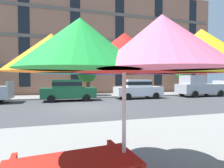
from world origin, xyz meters
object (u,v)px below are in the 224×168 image
at_px(sedan_white, 138,88).
at_px(pickup_silver_midblock, 199,87).
at_px(street_tree_right, 183,74).
at_px(sedan_green, 68,90).
at_px(street_tree_middle, 87,71).
at_px(patio_umbrella, 124,55).

distance_m(sedan_white, pickup_silver_midblock, 6.99).
xyz_separation_m(sedan_white, street_tree_right, (7.68, 3.48, 1.54)).
height_order(sedan_green, street_tree_right, street_tree_right).
height_order(sedan_green, sedan_white, same).
bearing_deg(pickup_silver_midblock, street_tree_middle, 166.04).
relative_size(pickup_silver_midblock, street_tree_right, 1.42).
relative_size(street_tree_right, patio_umbrella, 1.09).
bearing_deg(pickup_silver_midblock, street_tree_right, 78.72).
distance_m(street_tree_middle, street_tree_right, 12.07).
height_order(street_tree_middle, patio_umbrella, street_tree_middle).
distance_m(street_tree_right, patio_umbrella, 21.17).
distance_m(sedan_white, street_tree_middle, 5.47).
bearing_deg(sedan_green, patio_umbrella, -88.38).
height_order(street_tree_right, patio_umbrella, street_tree_right).
bearing_deg(patio_umbrella, pickup_silver_midblock, 44.45).
bearing_deg(street_tree_right, sedan_white, -155.61).
bearing_deg(patio_umbrella, street_tree_right, 49.87).
relative_size(sedan_green, pickup_silver_midblock, 0.86).
height_order(sedan_green, pickup_silver_midblock, pickup_silver_midblock).
height_order(sedan_white, street_tree_right, street_tree_right).
distance_m(pickup_silver_midblock, patio_umbrella, 18.18).
bearing_deg(street_tree_middle, pickup_silver_midblock, -13.96).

